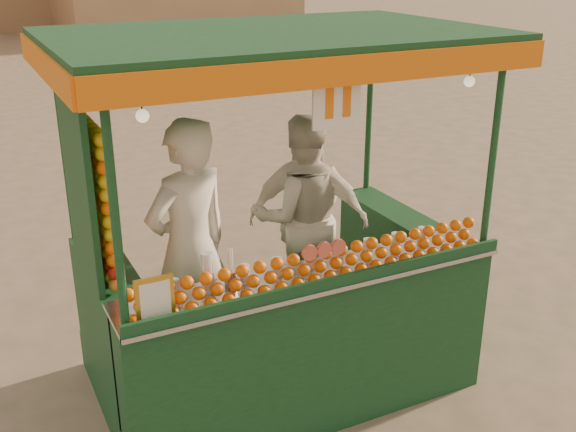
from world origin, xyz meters
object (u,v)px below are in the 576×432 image
vendor_right (308,220)px  juice_cart (273,286)px  vendor_middle (301,217)px  vendor_left (190,249)px

vendor_right → juice_cart: bearing=74.4°
vendor_middle → vendor_right: 0.07m
vendor_middle → vendor_right: (0.04, -0.05, -0.02)m
vendor_middle → vendor_left: bearing=36.0°
vendor_left → vendor_middle: 1.20m
vendor_left → vendor_right: (1.17, 0.36, -0.11)m
juice_cart → vendor_middle: juice_cart is taller
juice_cart → vendor_right: bearing=40.2°
juice_cart → vendor_right: (0.55, 0.47, 0.28)m
vendor_left → vendor_right: size_ratio=1.13×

